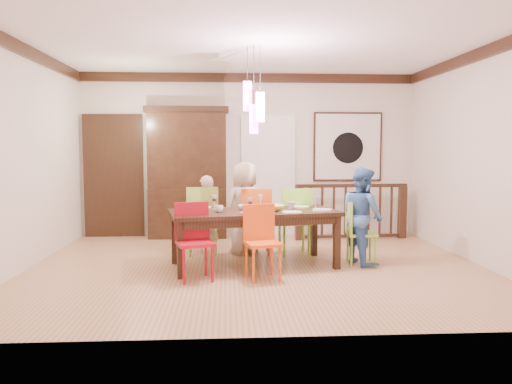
{
  "coord_description": "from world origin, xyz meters",
  "views": [
    {
      "loc": [
        -0.4,
        -6.52,
        1.57
      ],
      "look_at": [
        0.0,
        0.27,
        0.97
      ],
      "focal_mm": 35.0,
      "sensor_mm": 36.0,
      "label": 1
    }
  ],
  "objects": [
    {
      "name": "floor",
      "position": [
        0.0,
        0.0,
        0.0
      ],
      "size": [
        6.0,
        6.0,
        0.0
      ],
      "primitive_type": "plane",
      "color": "#9F774C",
      "rests_on": "ground"
    },
    {
      "name": "ceiling",
      "position": [
        0.0,
        0.0,
        2.9
      ],
      "size": [
        6.0,
        6.0,
        0.0
      ],
      "primitive_type": "plane",
      "rotation": [
        3.14,
        0.0,
        0.0
      ],
      "color": "white",
      "rests_on": "wall_back"
    },
    {
      "name": "chair_far_right",
      "position": [
        0.59,
        0.73,
        0.57
      ],
      "size": [
        0.48,
        0.48,
        1.0
      ],
      "rotation": [
        0.0,
        0.0,
        3.22
      ],
      "color": "#82CD38",
      "rests_on": "floor"
    },
    {
      "name": "wine_glass_a",
      "position": [
        -0.57,
        0.22,
        0.84
      ],
      "size": [
        0.08,
        0.08,
        0.19
      ],
      "primitive_type": null,
      "color": "#590C19",
      "rests_on": "dining_table"
    },
    {
      "name": "crown_molding",
      "position": [
        0.0,
        0.0,
        2.82
      ],
      "size": [
        6.0,
        5.0,
        0.16
      ],
      "primitive_type": null,
      "color": "black",
      "rests_on": "wall_back"
    },
    {
      "name": "plate_far_left",
      "position": [
        -0.74,
        0.37,
        0.76
      ],
      "size": [
        0.26,
        0.26,
        0.01
      ],
      "primitive_type": "cylinder",
      "color": "white",
      "rests_on": "dining_table"
    },
    {
      "name": "cup_right",
      "position": [
        0.48,
        0.18,
        0.8
      ],
      "size": [
        0.14,
        0.14,
        0.1
      ],
      "primitive_type": "imported",
      "rotation": [
        0.0,
        0.0,
        -0.32
      ],
      "color": "silver",
      "rests_on": "dining_table"
    },
    {
      "name": "plate_near_left",
      "position": [
        -0.81,
        -0.27,
        0.76
      ],
      "size": [
        0.26,
        0.26,
        0.01
      ],
      "primitive_type": "cylinder",
      "color": "white",
      "rests_on": "dining_table"
    },
    {
      "name": "wine_glass_d",
      "position": [
        0.76,
        -0.08,
        0.84
      ],
      "size": [
        0.08,
        0.08,
        0.19
      ],
      "primitive_type": null,
      "color": "silver",
      "rests_on": "dining_table"
    },
    {
      "name": "wine_glass_b",
      "position": [
        0.07,
        0.26,
        0.84
      ],
      "size": [
        0.08,
        0.08,
        0.19
      ],
      "primitive_type": null,
      "color": "silver",
      "rests_on": "dining_table"
    },
    {
      "name": "serving_bowl",
      "position": [
        0.19,
        -0.01,
        0.79
      ],
      "size": [
        0.39,
        0.39,
        0.08
      ],
      "primitive_type": "imported",
      "rotation": [
        0.0,
        0.0,
        0.27
      ],
      "color": "#F9E546",
      "rests_on": "dining_table"
    },
    {
      "name": "dining_table",
      "position": [
        -0.04,
        0.04,
        0.67
      ],
      "size": [
        2.33,
        1.38,
        0.75
      ],
      "rotation": [
        0.0,
        0.0,
        0.19
      ],
      "color": "black",
      "rests_on": "floor"
    },
    {
      "name": "white_doorway",
      "position": [
        0.35,
        2.46,
        1.05
      ],
      "size": [
        0.97,
        0.05,
        2.22
      ],
      "primitive_type": "cube",
      "color": "silver",
      "rests_on": "wall_back"
    },
    {
      "name": "plate_end_right",
      "position": [
        0.87,
        -0.0,
        0.76
      ],
      "size": [
        0.26,
        0.26,
        0.01
      ],
      "primitive_type": "cylinder",
      "color": "white",
      "rests_on": "dining_table"
    },
    {
      "name": "china_hutch",
      "position": [
        -1.08,
        2.3,
        1.15
      ],
      "size": [
        1.45,
        0.46,
        2.29
      ],
      "color": "black",
      "rests_on": "floor"
    },
    {
      "name": "cup_left",
      "position": [
        -0.5,
        -0.15,
        0.8
      ],
      "size": [
        0.14,
        0.14,
        0.09
      ],
      "primitive_type": "imported",
      "rotation": [
        0.0,
        0.0,
        -0.16
      ],
      "color": "silver",
      "rests_on": "dining_table"
    },
    {
      "name": "plate_far_right",
      "position": [
        0.63,
        0.37,
        0.76
      ],
      "size": [
        0.26,
        0.26,
        0.01
      ],
      "primitive_type": "cylinder",
      "color": "white",
      "rests_on": "dining_table"
    },
    {
      "name": "person_end_right",
      "position": [
        1.44,
        0.09,
        0.66
      ],
      "size": [
        0.68,
        0.77,
        1.32
      ],
      "primitive_type": "imported",
      "rotation": [
        0.0,
        0.0,
        1.9
      ],
      "color": "#3C6CA9",
      "rests_on": "floor"
    },
    {
      "name": "wall_left",
      "position": [
        -3.0,
        0.0,
        1.45
      ],
      "size": [
        0.0,
        5.0,
        5.0
      ],
      "primitive_type": "plane",
      "rotation": [
        1.57,
        0.0,
        1.57
      ],
      "color": "beige",
      "rests_on": "floor"
    },
    {
      "name": "panel_door",
      "position": [
        -2.4,
        2.45,
        1.05
      ],
      "size": [
        1.04,
        0.07,
        2.24
      ],
      "primitive_type": "cube",
      "color": "black",
      "rests_on": "wall_back"
    },
    {
      "name": "chair_near_mid",
      "position": [
        0.03,
        -0.64,
        0.51
      ],
      "size": [
        0.48,
        0.48,
        0.89
      ],
      "rotation": [
        0.0,
        0.0,
        0.22
      ],
      "color": "#EB5614",
      "rests_on": "floor"
    },
    {
      "name": "painting",
      "position": [
        1.8,
        2.46,
        1.6
      ],
      "size": [
        1.25,
        0.06,
        1.25
      ],
      "color": "black",
      "rests_on": "wall_back"
    },
    {
      "name": "plate_near_mid",
      "position": [
        0.44,
        -0.23,
        0.76
      ],
      "size": [
        0.26,
        0.26,
        0.01
      ],
      "primitive_type": "cylinder",
      "color": "white",
      "rests_on": "dining_table"
    },
    {
      "name": "chair_near_left",
      "position": [
        -0.78,
        -0.64,
        0.53
      ],
      "size": [
        0.51,
        0.51,
        0.92
      ],
      "rotation": [
        0.0,
        0.0,
        0.27
      ],
      "color": "#A90B1A",
      "rests_on": "floor"
    },
    {
      "name": "chair_far_mid",
      "position": [
        0.03,
        0.83,
        0.57
      ],
      "size": [
        0.46,
        0.46,
        0.99
      ],
      "rotation": [
        0.0,
        0.0,
        3.12
      ],
      "color": "#BF4611",
      "rests_on": "floor"
    },
    {
      "name": "plate_far_mid",
      "position": [
        -0.02,
        0.37,
        0.76
      ],
      "size": [
        0.26,
        0.26,
        0.01
      ],
      "primitive_type": "cylinder",
      "color": "white",
      "rests_on": "dining_table"
    },
    {
      "name": "chair_far_left",
      "position": [
        -0.76,
        0.86,
        0.58
      ],
      "size": [
        0.48,
        0.48,
        1.01
      ],
      "rotation": [
        0.0,
        0.0,
        3.2
      ],
      "color": "#87AC38",
      "rests_on": "floor"
    },
    {
      "name": "person_far_left",
      "position": [
        -0.7,
        0.89,
        0.59
      ],
      "size": [
        0.45,
        0.31,
        1.17
      ],
      "primitive_type": "imported",
      "rotation": [
        0.0,
        0.0,
        3.07
      ],
      "color": "beige",
      "rests_on": "floor"
    },
    {
      "name": "wine_glass_c",
      "position": [
        -0.1,
        -0.17,
        0.84
      ],
      "size": [
        0.08,
        0.08,
        0.19
      ],
      "primitive_type": null,
      "color": "#590C19",
      "rests_on": "dining_table"
    },
    {
      "name": "pendant_cluster",
      "position": [
        -0.04,
        0.04,
        2.11
      ],
      "size": [
        0.27,
        0.21,
        1.14
      ],
      "color": "#FF4CC6",
      "rests_on": "ceiling"
    },
    {
      "name": "napkin",
      "position": [
        -0.14,
        -0.28,
        0.76
      ],
      "size": [
        0.18,
        0.14,
        0.01
      ],
      "primitive_type": "cube",
      "color": "#D83359",
      "rests_on": "dining_table"
    },
    {
      "name": "chair_end_right",
      "position": [
        1.43,
        0.08,
        0.49
      ],
      "size": [
        0.41,
        0.41,
        0.85
      ],
      "rotation": [
        0.0,
        0.0,
        1.5
      ],
      "color": "#91CD42",
      "rests_on": "floor"
    },
    {
      "name": "balustrade",
      "position": [
        1.76,
        1.95,
        0.5
      ],
      "size": [
        1.97,
        0.17,
        0.96
      ],
      "rotation": [
        0.0,
        0.0,
        0.05
      ],
      "color": "black",
      "rests_on": "floor"
    },
    {
      "name": "small_bowl",
      "position": [
        -0.15,
        0.1,
        0.78
      ],
      "size": [
        0.24,
        0.24,
        0.06
      ],
      "primitive_type": "imported",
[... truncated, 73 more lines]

